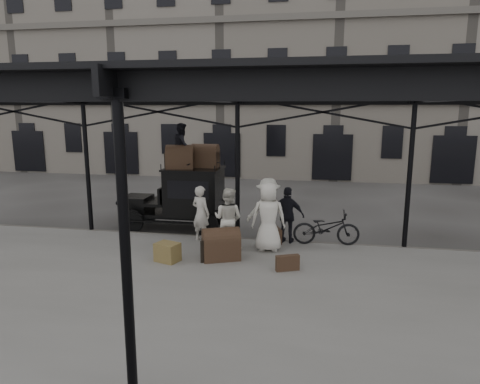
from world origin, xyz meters
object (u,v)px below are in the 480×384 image
object	(u,v)px
porter_left	(201,213)
steamer_trunk_platform	(221,246)
bicycle	(326,228)
porter_official	(288,215)
steamer_trunk_roof_near	(180,159)
taxi	(186,196)

from	to	relation	value
porter_left	steamer_trunk_platform	distance (m)	1.83
steamer_trunk_platform	bicycle	bearing A→B (deg)	10.24
porter_official	bicycle	xyz separation A→B (m)	(1.15, 0.00, -0.34)
steamer_trunk_roof_near	steamer_trunk_platform	size ratio (longest dim) A/B	0.91
porter_left	bicycle	distance (m)	3.80
porter_left	bicycle	world-z (taller)	porter_left
porter_left	porter_official	world-z (taller)	porter_left
porter_left	steamer_trunk_platform	world-z (taller)	porter_left
taxi	porter_official	size ratio (longest dim) A/B	2.13
steamer_trunk_roof_near	steamer_trunk_platform	world-z (taller)	steamer_trunk_roof_near
steamer_trunk_roof_near	bicycle	bearing A→B (deg)	-23.21
steamer_trunk_platform	steamer_trunk_roof_near	bearing A→B (deg)	103.48
porter_left	bicycle	xyz separation A→B (m)	(3.77, 0.31, -0.35)
taxi	steamer_trunk_roof_near	distance (m)	1.33
taxi	steamer_trunk_platform	distance (m)	3.71
porter_left	porter_official	xyz separation A→B (m)	(2.62, 0.31, -0.00)
porter_official	steamer_trunk_platform	xyz separation A→B (m)	(-1.65, -1.78, -0.49)
taxi	steamer_trunk_platform	world-z (taller)	taxi
steamer_trunk_platform	taxi	bearing A→B (deg)	100.17
bicycle	steamer_trunk_roof_near	distance (m)	5.28
taxi	porter_left	distance (m)	1.89
steamer_trunk_roof_near	taxi	bearing A→B (deg)	60.91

